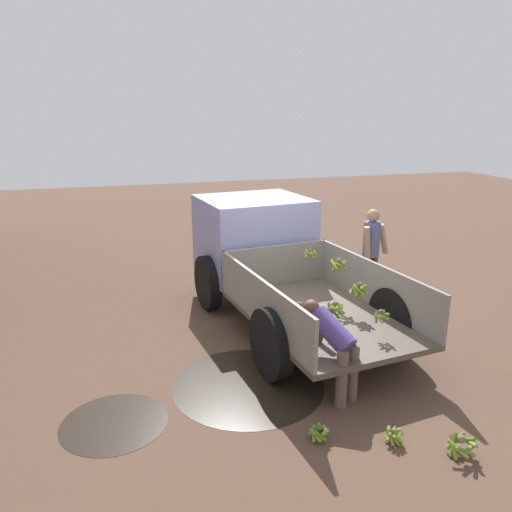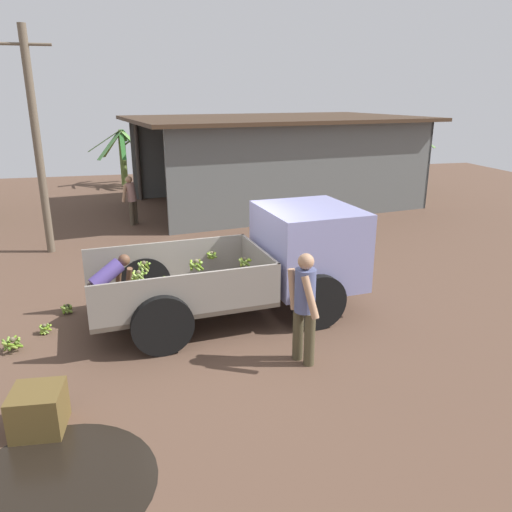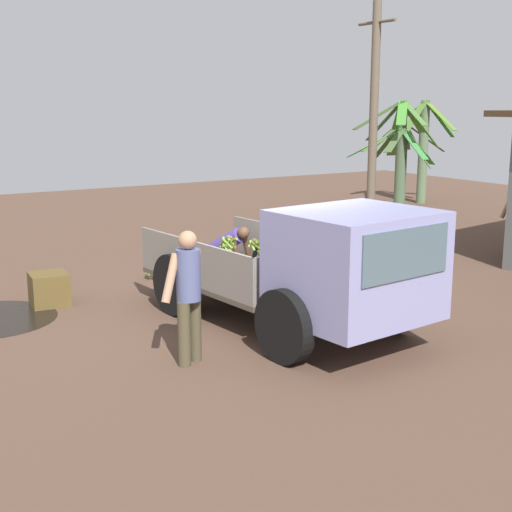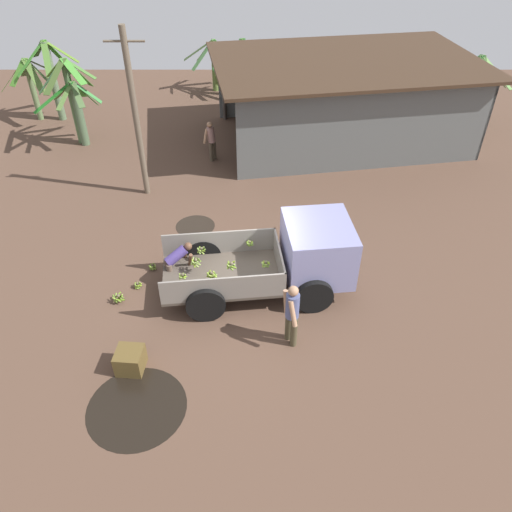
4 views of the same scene
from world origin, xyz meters
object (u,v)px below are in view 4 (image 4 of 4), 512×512
Objects in this scene: banana_bunch_on_ground_1 at (138,285)px; person_bystander_near_shed at (211,139)px; person_foreground_visitor at (292,312)px; wooden_crate_0 at (130,360)px; utility_pole at (136,115)px; banana_bunch_on_ground_0 at (153,267)px; cargo_truck at (298,255)px; banana_bunch_on_ground_2 at (118,298)px; person_worker_loading at (176,261)px.

person_bystander_near_shed is at bearing 78.59° from banana_bunch_on_ground_1.
person_foreground_visitor reaches higher than wooden_crate_0.
utility_pole reaches higher than banana_bunch_on_ground_0.
cargo_truck is 7.07m from utility_pole.
banana_bunch_on_ground_2 is at bearing -125.80° from banana_bunch_on_ground_1.
person_worker_loading reaches higher than wooden_crate_0.
utility_pole reaches higher than banana_bunch_on_ground_2.
person_foreground_visitor reaches higher than person_bystander_near_shed.
person_foreground_visitor is at bearing -62.94° from person_worker_loading.
banana_bunch_on_ground_2 is (0.20, -5.49, -2.64)m from utility_pole.
cargo_truck is at bearing -9.39° from banana_bunch_on_ground_0.
person_foreground_visitor is 4.67m from banana_bunch_on_ground_2.
person_bystander_near_shed is 8.19m from banana_bunch_on_ground_2.
wooden_crate_0 reaches higher than banana_bunch_on_ground_2.
utility_pole reaches higher than person_worker_loading.
utility_pole is at bearing 101.76° from banana_bunch_on_ground_0.
banana_bunch_on_ground_2 is at bearing 105.60° from person_bystander_near_shed.
banana_bunch_on_ground_0 is 3.49m from wooden_crate_0.
banana_bunch_on_ground_0 is 0.40× the size of wooden_crate_0.
banana_bunch_on_ground_0 is (0.87, -4.19, -2.68)m from utility_pole.
cargo_truck is 7.80m from person_bystander_near_shed.
cargo_truck is 4.24× the size of person_worker_loading.
person_foreground_visitor is at bearing 12.49° from wooden_crate_0.
banana_bunch_on_ground_2 reaches higher than banana_bunch_on_ground_1.
banana_bunch_on_ground_2 is (-1.46, -0.80, -0.58)m from person_worker_loading.
wooden_crate_0 is (-0.70, -2.97, -0.45)m from person_worker_loading.
utility_pole is 5.39m from person_worker_loading.
banana_bunch_on_ground_2 is 0.56× the size of wooden_crate_0.
person_bystander_near_shed is 7.58m from banana_bunch_on_ground_1.
utility_pole is 8.13m from wooden_crate_0.
person_bystander_near_shed is at bearing 83.62° from wooden_crate_0.
utility_pole is 16.35× the size of banana_bunch_on_ground_2.
utility_pole is (-4.85, 4.84, 1.74)m from cargo_truck.
utility_pole is at bearing 78.55° from person_bystander_near_shed.
banana_bunch_on_ground_1 is at bearing -53.82° from person_foreground_visitor.
cargo_truck reaches higher than banana_bunch_on_ground_1.
person_foreground_visitor is 4.66m from banana_bunch_on_ground_0.
cargo_truck is at bearing -125.63° from person_foreground_visitor.
person_foreground_visitor is 3.65m from person_worker_loading.
banana_bunch_on_ground_0 is 0.71× the size of banana_bunch_on_ground_2.
person_worker_loading reaches higher than banana_bunch_on_ground_2.
person_worker_loading reaches higher than banana_bunch_on_ground_1.
person_worker_loading is 3.09m from wooden_crate_0.
banana_bunch_on_ground_2 is at bearing -177.70° from person_worker_loading.
banana_bunch_on_ground_1 is (-1.06, -0.25, -0.63)m from person_worker_loading.
person_worker_loading is at bearing 170.95° from cargo_truck.
banana_bunch_on_ground_2 is at bearing -87.91° from utility_pole.
banana_bunch_on_ground_0 is at bearing 69.95° from banana_bunch_on_ground_1.
cargo_truck is 2.04m from person_foreground_visitor.
cargo_truck is at bearing 1.41° from banana_bunch_on_ground_1.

